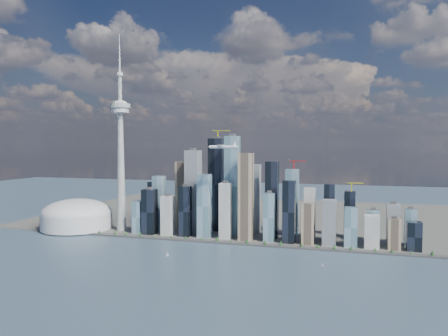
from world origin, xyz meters
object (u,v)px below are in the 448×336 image
(airplane, at_px, (223,146))
(sailboat_east, at_px, (323,265))
(needle_tower, at_px, (121,148))
(sailboat_west, at_px, (167,255))
(dome_stadium, at_px, (77,216))

(airplane, relative_size, sailboat_east, 8.82)
(needle_tower, bearing_deg, sailboat_west, -42.37)
(needle_tower, relative_size, sailboat_west, 55.81)
(needle_tower, distance_m, airplane, 337.05)
(airplane, xyz_separation_m, sailboat_west, (-88.57, -133.17, -238.93))
(dome_stadium, distance_m, airplane, 513.85)
(sailboat_east, bearing_deg, sailboat_west, -162.18)
(dome_stadium, bearing_deg, sailboat_east, -15.04)
(dome_stadium, height_order, sailboat_east, dome_stadium)
(needle_tower, xyz_separation_m, sailboat_west, (237.84, -216.96, -232.67))
(needle_tower, relative_size, dome_stadium, 2.75)
(airplane, height_order, sailboat_east, airplane)
(needle_tower, distance_m, sailboat_east, 650.22)
(dome_stadium, xyz_separation_m, sailboat_east, (712.61, -191.46, -36.64))
(dome_stadium, relative_size, sailboat_east, 22.97)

